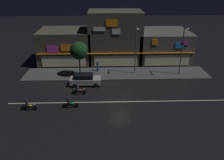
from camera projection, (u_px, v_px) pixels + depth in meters
ground_plane at (120, 102)px, 28.44m from camera, size 140.00×140.00×0.00m
lane_divider_stripe at (120, 102)px, 28.44m from camera, size 27.25×0.16×0.01m
sidewalk_far at (116, 73)px, 36.66m from camera, size 28.69×5.05×0.14m
storefront_left_block at (66, 46)px, 41.00m from camera, size 9.02×7.66×5.75m
storefront_center_block at (115, 38)px, 39.97m from camera, size 8.96×6.28×8.99m
storefront_right_block at (162, 45)px, 42.24m from camera, size 9.38×9.07×5.30m
streetlamp_west at (136, 47)px, 34.74m from camera, size 0.44×1.64×7.40m
streetlamp_mid at (183, 47)px, 34.28m from camera, size 0.44×1.64×7.53m
pedestrian_on_sidewalk at (98, 66)px, 37.12m from camera, size 0.35×0.35×1.77m
street_tree at (79, 51)px, 34.26m from camera, size 2.70×2.70×5.28m
parked_car_near_kerb at (85, 79)px, 32.55m from camera, size 4.30×1.98×1.67m
motorcycle_lead at (78, 90)px, 29.97m from camera, size 1.90×0.60×1.52m
motorcycle_following at (28, 106)px, 26.36m from camera, size 1.90×0.60×1.52m
motorcycle_opposite_lane at (70, 103)px, 26.87m from camera, size 1.90×0.60×1.52m
traffic_cone at (99, 82)px, 33.15m from camera, size 0.36×0.36×0.55m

